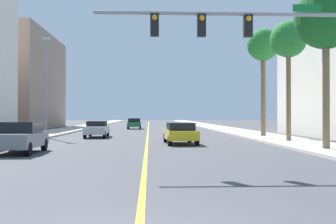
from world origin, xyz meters
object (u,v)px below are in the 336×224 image
(palm_far, at_px, (263,48))
(car_green, at_px, (134,123))
(car_gray, at_px, (20,137))
(street_lamp, at_px, (46,81))
(palm_mid, at_px, (288,42))
(traffic_signal_mast, at_px, (268,42))
(car_yellow, at_px, (180,133))
(palm_near, at_px, (326,20))
(car_silver, at_px, (97,129))

(palm_far, relative_size, car_green, 2.28)
(car_green, distance_m, car_gray, 34.47)
(car_green, xyz_separation_m, car_gray, (-4.29, -34.20, 0.06))
(street_lamp, height_order, palm_mid, street_lamp)
(street_lamp, bearing_deg, palm_mid, -20.97)
(palm_mid, relative_size, car_green, 2.06)
(traffic_signal_mast, height_order, palm_mid, palm_mid)
(car_green, bearing_deg, palm_mid, -69.02)
(palm_far, xyz_separation_m, car_green, (-11.33, 21.21, -6.66))
(car_yellow, bearing_deg, palm_mid, 3.19)
(palm_near, xyz_separation_m, car_gray, (-15.30, -0.29, -5.93))
(traffic_signal_mast, height_order, palm_near, palm_near)
(traffic_signal_mast, xyz_separation_m, car_gray, (-10.75, 4.99, -3.82))
(palm_far, relative_size, car_gray, 2.18)
(palm_near, bearing_deg, car_silver, 134.38)
(car_yellow, bearing_deg, car_silver, 125.69)
(traffic_signal_mast, distance_m, palm_mid, 12.76)
(palm_near, relative_size, car_silver, 1.83)
(palm_near, height_order, palm_mid, palm_near)
(car_yellow, bearing_deg, car_gray, -146.97)
(street_lamp, height_order, car_yellow, street_lamp)
(traffic_signal_mast, xyz_separation_m, palm_mid, (4.79, 11.64, 2.14))
(street_lamp, height_order, car_green, street_lamp)
(car_silver, distance_m, car_gray, 14.06)
(street_lamp, bearing_deg, traffic_signal_mast, -55.07)
(palm_near, xyz_separation_m, car_silver, (-13.34, 13.64, -6.00))
(car_green, xyz_separation_m, car_silver, (-2.33, -20.27, -0.02))
(street_lamp, height_order, palm_near, palm_near)
(street_lamp, distance_m, car_silver, 5.63)
(street_lamp, distance_m, car_gray, 14.09)
(palm_near, relative_size, palm_mid, 1.03)
(car_gray, bearing_deg, car_yellow, -144.76)
(palm_far, bearing_deg, palm_near, -91.44)
(traffic_signal_mast, relative_size, palm_far, 1.15)
(street_lamp, height_order, car_gray, street_lamp)
(traffic_signal_mast, relative_size, palm_mid, 1.27)
(traffic_signal_mast, distance_m, car_gray, 12.45)
(traffic_signal_mast, xyz_separation_m, palm_near, (4.55, 5.29, 2.11))
(palm_far, bearing_deg, car_gray, -140.24)
(palm_far, bearing_deg, palm_mid, -90.70)
(palm_mid, relative_size, car_gray, 1.98)
(car_green, xyz_separation_m, car_yellow, (3.98, -28.29, -0.01))
(car_yellow, xyz_separation_m, car_gray, (-8.27, -5.91, 0.06))
(palm_far, height_order, car_green, palm_far)
(car_green, relative_size, car_gray, 0.96)
(palm_near, bearing_deg, car_green, 107.99)
(street_lamp, distance_m, palm_far, 17.94)
(palm_far, distance_m, car_green, 24.95)
(traffic_signal_mast, relative_size, car_green, 2.63)
(palm_mid, relative_size, car_yellow, 1.84)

